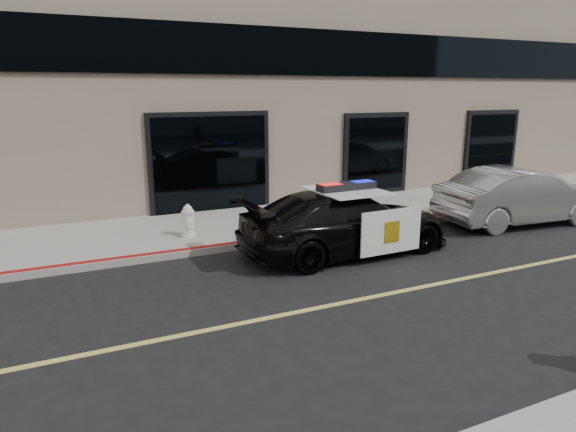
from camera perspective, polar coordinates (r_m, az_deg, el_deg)
name	(u,v)px	position (r m, az deg, el deg)	size (l,w,h in m)	color
ground	(387,294)	(9.16, 11.00, -8.52)	(120.00, 120.00, 0.00)	black
sidewalk_n	(268,222)	(13.49, -2.20, -0.64)	(60.00, 3.50, 0.15)	gray
building_n	(203,9)	(18.19, -9.41, 21.73)	(60.00, 7.00, 12.00)	#756856
police_car	(346,222)	(11.07, 6.44, -0.63)	(2.29, 4.82, 1.55)	black
silver_sedan	(521,196)	(14.74, 24.44, 2.02)	(4.64, 2.00, 1.49)	#959595
fire_hydrant	(188,221)	(12.03, -11.02, -0.58)	(0.34, 0.47, 0.75)	white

